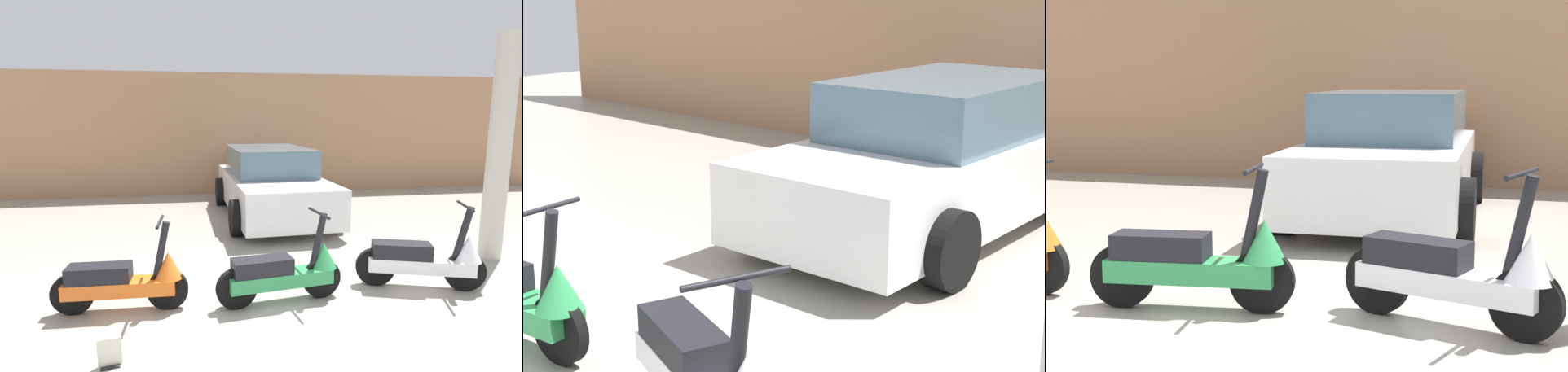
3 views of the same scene
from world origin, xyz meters
The scene contains 5 objects.
ground_plane centered at (0.00, 0.00, 0.00)m, with size 28.00×28.00×0.00m, color #9E998E.
wall_back centered at (0.00, 7.93, 1.67)m, with size 19.60×0.12×3.34m, color tan.
scooter_front_right centered at (0.08, 0.89, 0.37)m, with size 1.51×0.56×1.06m.
scooter_front_center centered at (1.89, 0.99, 0.39)m, with size 1.52×0.76×1.09m.
car_rear_left centered at (0.67, 5.16, 0.71)m, with size 2.26×4.44×1.48m.
Camera 3 is at (2.38, -4.26, 1.70)m, focal length 55.00 mm.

